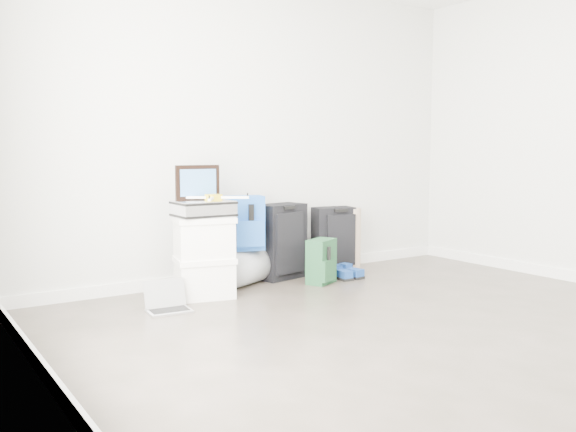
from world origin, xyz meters
TOP-DOWN VIEW (x-y plane):
  - ground at (0.00, 0.00)m, footprint 5.00×5.00m
  - room_envelope at (0.00, 0.02)m, footprint 4.52×5.02m
  - boxes_stack at (-0.77, 2.05)m, footprint 0.52×0.46m
  - briefcase at (-0.77, 2.05)m, footprint 0.44×0.33m
  - painting at (-0.77, 2.15)m, footprint 0.37×0.04m
  - drone at (-0.69, 2.03)m, footprint 0.48×0.48m
  - duffel_bag at (-0.30, 2.26)m, footprint 0.60×0.50m
  - blue_backpack at (-0.30, 2.22)m, footprint 0.37×0.31m
  - large_suitcase at (0.15, 2.32)m, footprint 0.48×0.36m
  - green_backpack at (0.32, 1.94)m, footprint 0.33×0.30m
  - carry_on at (0.78, 2.36)m, footprint 0.43×0.33m
  - shoes at (0.64, 1.99)m, footprint 0.24×0.28m
  - rolled_rug at (0.97, 2.32)m, footprint 0.20×0.20m
  - laptop at (-1.18, 1.81)m, footprint 0.33×0.25m

SIDE VIEW (x-z plane):
  - ground at x=0.00m, z-range 0.00..0.00m
  - shoes at x=0.64m, z-range 0.00..0.09m
  - laptop at x=-1.18m, z-range -0.06..0.16m
  - duffel_bag at x=-0.30m, z-range 0.00..0.32m
  - green_backpack at x=0.32m, z-range -0.01..0.39m
  - rolled_rug at x=0.97m, z-range 0.00..0.61m
  - carry_on at x=0.78m, z-range 0.00..0.62m
  - boxes_stack at x=-0.77m, z-range 0.00..0.65m
  - large_suitcase at x=0.15m, z-range 0.00..0.69m
  - blue_backpack at x=-0.30m, z-range 0.31..0.77m
  - briefcase at x=-0.77m, z-range 0.65..0.77m
  - drone at x=-0.69m, z-range 0.77..0.82m
  - painting at x=-0.77m, z-range 0.77..1.05m
  - room_envelope at x=0.00m, z-range 0.37..3.08m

